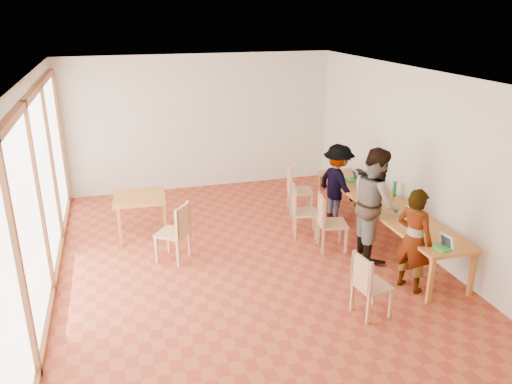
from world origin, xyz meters
TOP-DOWN VIEW (x-y plane):
  - ground at (0.00, 0.00)m, footprint 8.00×8.00m
  - wall_back at (0.00, 4.00)m, footprint 6.00×0.10m
  - wall_front at (0.00, -4.00)m, footprint 6.00×0.10m
  - wall_right at (3.00, 0.00)m, footprint 0.10×8.00m
  - window_wall at (-2.96, 0.00)m, footprint 0.10×8.00m
  - ceiling at (0.00, 0.00)m, footprint 6.00×8.00m
  - communal_table at (2.50, 0.18)m, footprint 0.80×4.00m
  - side_table at (-1.54, 1.69)m, footprint 0.90×0.90m
  - chair_near at (1.16, -1.79)m, footprint 0.48×0.48m
  - chair_mid at (1.45, 0.21)m, footprint 0.53×0.53m
  - chair_far at (1.21, 0.86)m, footprint 0.54×0.54m
  - chair_empty at (1.48, 1.85)m, footprint 0.56×0.56m
  - chair_spare at (-1.03, 0.49)m, footprint 0.64×0.64m
  - person_near at (2.12, -1.32)m, footprint 0.58×0.68m
  - person_mid at (2.10, -0.21)m, footprint 0.84×1.01m
  - person_far at (2.10, 1.21)m, footprint 0.78×1.11m
  - laptop_near at (2.41, -1.61)m, footprint 0.24×0.27m
  - laptop_mid at (2.54, -0.49)m, footprint 0.21×0.24m
  - laptop_far at (2.53, 1.42)m, footprint 0.22×0.26m
  - yellow_mug at (2.67, 0.30)m, footprint 0.11×0.11m
  - green_bottle at (2.82, 0.40)m, footprint 0.07×0.07m
  - clear_glass at (2.76, 0.86)m, footprint 0.07×0.07m
  - condiment_cup at (2.59, 1.54)m, footprint 0.08×0.08m
  - pink_phone at (2.49, -0.85)m, footprint 0.05×0.10m
  - black_pouch at (2.79, 1.67)m, footprint 0.16×0.26m

SIDE VIEW (x-z plane):
  - ground at x=0.00m, z-range 0.00..0.00m
  - chair_near at x=1.16m, z-range 0.31..0.80m
  - chair_far at x=1.21m, z-range 0.32..0.82m
  - chair_mid at x=1.45m, z-range 0.34..0.86m
  - chair_spare at x=-1.03m, z-range 0.34..0.86m
  - chair_empty at x=1.48m, z-range 0.35..0.89m
  - side_table at x=-1.54m, z-range 0.29..1.04m
  - communal_table at x=2.50m, z-range 0.33..1.08m
  - pink_phone at x=2.49m, z-range 0.75..0.76m
  - person_far at x=2.10m, z-range 0.00..1.55m
  - condiment_cup at x=2.59m, z-range 0.75..0.81m
  - person_near at x=2.12m, z-range 0.00..1.57m
  - yellow_mug at x=2.67m, z-range 0.75..0.84m
  - clear_glass at x=2.76m, z-range 0.75..0.84m
  - black_pouch at x=2.79m, z-range 0.75..0.84m
  - laptop_mid at x=2.54m, z-range 0.71..0.89m
  - laptop_near at x=2.41m, z-range 0.70..0.91m
  - laptop_far at x=2.53m, z-range 0.70..0.91m
  - green_bottle at x=2.82m, z-range 0.75..1.03m
  - person_mid at x=2.10m, z-range 0.00..1.86m
  - wall_back at x=0.00m, z-range 0.00..3.00m
  - wall_front at x=0.00m, z-range 0.00..3.00m
  - wall_right at x=3.00m, z-range 0.00..3.00m
  - window_wall at x=-2.96m, z-range 0.00..3.00m
  - ceiling at x=0.00m, z-range 3.00..3.04m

